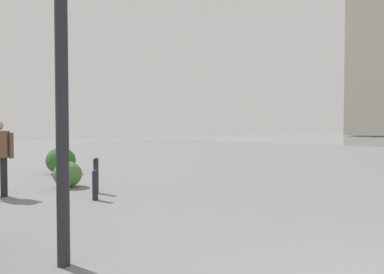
# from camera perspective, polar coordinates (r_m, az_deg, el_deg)

# --- Properties ---
(lamppost) EXTENTS (0.98, 0.28, 4.27)m
(lamppost) POSITION_cam_1_polar(r_m,az_deg,el_deg) (4.16, -21.63, 19.23)
(lamppost) COLOR #232328
(lamppost) RESTS_ON ground
(bollard_near) EXTENTS (0.13, 0.13, 0.66)m
(bollard_near) POSITION_cam_1_polar(r_m,az_deg,el_deg) (7.44, -16.33, -7.79)
(bollard_near) COLOR #232328
(bollard_near) RESTS_ON ground
(bollard_mid) EXTENTS (0.13, 0.13, 0.84)m
(bollard_mid) POSITION_cam_1_polar(r_m,az_deg,el_deg) (8.19, -16.20, -6.25)
(bollard_mid) COLOR #232328
(bollard_mid) RESTS_ON ground
(shrub_low) EXTENTS (1.04, 0.94, 0.88)m
(shrub_low) POSITION_cam_1_polar(r_m,az_deg,el_deg) (12.00, -21.64, -3.77)
(shrub_low) COLOR #2D6628
(shrub_low) RESTS_ON ground
(shrub_round) EXTENTS (0.79, 0.71, 0.67)m
(shrub_round) POSITION_cam_1_polar(r_m,az_deg,el_deg) (9.26, -20.63, -6.02)
(shrub_round) COLOR #477F38
(shrub_round) RESTS_ON ground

